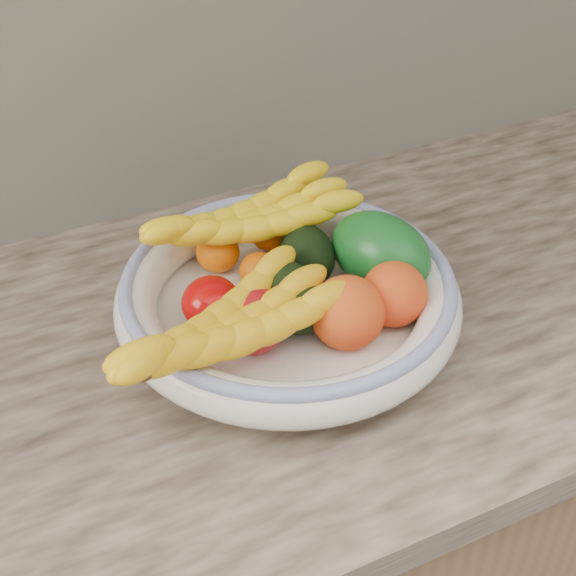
# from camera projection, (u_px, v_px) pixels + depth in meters

# --- Properties ---
(kitchen_counter) EXTENTS (2.44, 0.66, 1.40)m
(kitchen_counter) POSITION_uv_depth(u_px,v_px,m) (281.00, 537.00, 1.22)
(kitchen_counter) COLOR brown
(kitchen_counter) RESTS_ON ground
(fruit_bowl) EXTENTS (0.39, 0.39, 0.08)m
(fruit_bowl) POSITION_uv_depth(u_px,v_px,m) (288.00, 296.00, 0.90)
(fruit_bowl) COLOR silver
(fruit_bowl) RESTS_ON kitchen_counter
(clementine_back_left) EXTENTS (0.07, 0.07, 0.05)m
(clementine_back_left) POSITION_uv_depth(u_px,v_px,m) (218.00, 252.00, 0.96)
(clementine_back_left) COLOR orange
(clementine_back_left) RESTS_ON fruit_bowl
(clementine_back_right) EXTENTS (0.06, 0.06, 0.04)m
(clementine_back_right) POSITION_uv_depth(u_px,v_px,m) (269.00, 233.00, 1.00)
(clementine_back_right) COLOR #FF6705
(clementine_back_right) RESTS_ON fruit_bowl
(clementine_back_mid) EXTENTS (0.06, 0.06, 0.04)m
(clementine_back_mid) POSITION_uv_depth(u_px,v_px,m) (259.00, 271.00, 0.93)
(clementine_back_mid) COLOR #DA5D04
(clementine_back_mid) RESTS_ON fruit_bowl
(tomato_left) EXTENTS (0.08, 0.08, 0.06)m
(tomato_left) POSITION_uv_depth(u_px,v_px,m) (211.00, 303.00, 0.87)
(tomato_left) COLOR #B00505
(tomato_left) RESTS_ON fruit_bowl
(tomato_near_left) EXTENTS (0.09, 0.09, 0.07)m
(tomato_near_left) POSITION_uv_depth(u_px,v_px,m) (251.00, 320.00, 0.85)
(tomato_near_left) COLOR #B00E13
(tomato_near_left) RESTS_ON fruit_bowl
(avocado_center) EXTENTS (0.08, 0.11, 0.07)m
(avocado_center) POSITION_uv_depth(u_px,v_px,m) (290.00, 297.00, 0.88)
(avocado_center) COLOR black
(avocado_center) RESTS_ON fruit_bowl
(avocado_right) EXTENTS (0.08, 0.10, 0.06)m
(avocado_right) POSITION_uv_depth(u_px,v_px,m) (307.00, 255.00, 0.94)
(avocado_right) COLOR black
(avocado_right) RESTS_ON fruit_bowl
(green_mango) EXTENTS (0.15, 0.16, 0.11)m
(green_mango) POSITION_uv_depth(u_px,v_px,m) (380.00, 252.00, 0.92)
(green_mango) COLOR #0F511A
(green_mango) RESTS_ON fruit_bowl
(peach_front) EXTENTS (0.09, 0.09, 0.08)m
(peach_front) POSITION_uv_depth(u_px,v_px,m) (347.00, 313.00, 0.85)
(peach_front) COLOR orange
(peach_front) RESTS_ON fruit_bowl
(peach_right) EXTENTS (0.10, 0.10, 0.07)m
(peach_right) POSITION_uv_depth(u_px,v_px,m) (394.00, 294.00, 0.88)
(peach_right) COLOR orange
(peach_right) RESTS_ON fruit_bowl
(banana_bunch_back) EXTENTS (0.28, 0.12, 0.08)m
(banana_bunch_back) POSITION_uv_depth(u_px,v_px,m) (249.00, 225.00, 0.95)
(banana_bunch_back) COLOR yellow
(banana_bunch_back) RESTS_ON fruit_bowl
(banana_bunch_front) EXTENTS (0.31, 0.20, 0.08)m
(banana_bunch_front) POSITION_uv_depth(u_px,v_px,m) (229.00, 333.00, 0.80)
(banana_bunch_front) COLOR yellow
(banana_bunch_front) RESTS_ON fruit_bowl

